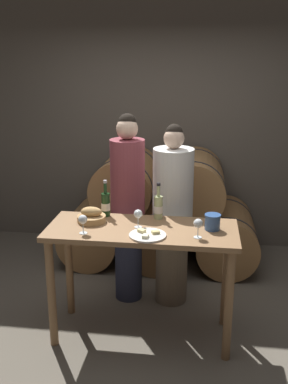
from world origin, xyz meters
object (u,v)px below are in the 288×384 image
Objects in this scene: cheese_plate at (148,235)px; wine_glass_left at (138,215)px; bread_basket at (91,216)px; wine_glass_far_left at (83,220)px; person_right at (172,216)px; wine_glass_center at (198,224)px; tasting_table at (142,247)px; wine_bottle_red at (106,204)px; blue_crock at (213,221)px; wine_bottle_white at (158,207)px; person_left at (128,207)px.

wine_glass_left reaches higher than cheese_plate.
bread_basket is 0.24m from wine_glass_far_left.
person_right is 6.03× the size of cheese_plate.
person_right reaches higher than cheese_plate.
wine_glass_left is at bearing -111.62° from person_right.
wine_glass_center is at bearing -14.02° from bread_basket.
bread_basket is 1.57× the size of wine_glass_center.
wine_glass_far_left is (-0.00, -0.24, 0.06)m from bread_basket.
tasting_table is 0.24m from cheese_plate.
wine_bottle_red is at bearing 77.64° from wine_glass_far_left.
wine_bottle_red is at bearing 167.66° from blue_crock.
wine_glass_center reaches higher than tasting_table.
wine_glass_far_left reaches higher than bread_basket.
tasting_table is at bearing -10.31° from bread_basket.
blue_crock is (0.86, -0.19, -0.04)m from wine_bottle_red.
wine_bottle_white is 0.64m from wine_glass_far_left.
person_left is 0.77m from cheese_plate.
wine_glass_left is at bearing -9.84° from bread_basket.
person_right is 0.65m from blue_crock.
blue_crock is at bearing -2.14° from bread_basket.
wine_bottle_red is at bearing 61.73° from bread_basket.
person_left is at bearing 107.31° from wine_glass_left.
bread_basket is at bearing -118.27° from wine_bottle_red.
wine_bottle_white is (0.10, 0.22, 0.26)m from tasting_table.
wine_glass_far_left is at bearing -102.36° from wine_bottle_red.
wine_bottle_red is 0.43m from wine_bottle_white.
wine_bottle_red is 2.11× the size of wine_glass_far_left.
person_left is 12.03× the size of wine_glass_left.
blue_crock is at bearing -12.34° from wine_bottle_red.
person_right reaches higher than wine_bottle_red.
person_right is at bearing -0.02° from person_left.
tasting_table is 0.48m from wine_bottle_red.
person_left is 6.33× the size of cheese_plate.
blue_crock is at bearing 4.27° from tasting_table.
wine_glass_far_left reaches higher than blue_crock.
bread_basket is at bearing 177.86° from blue_crock.
person_left is at bearing 131.41° from wine_bottle_white.
wine_glass_center is (0.45, -0.14, 0.00)m from wine_glass_left.
wine_glass_left is (0.17, -0.56, 0.14)m from person_left.
bread_basket reaches higher than tasting_table.
person_left is 0.78m from wine_glass_far_left.
wine_glass_left is (0.30, -0.22, 0.00)m from wine_bottle_red.
wine_glass_left reaches higher than blue_crock.
wine_glass_left is (-0.22, -0.56, 0.20)m from person_right.
person_right is 13.34× the size of blue_crock.
cheese_plate is (-0.13, -0.72, 0.11)m from person_right.
wine_glass_far_left is 1.00× the size of wine_glass_left.
wine_glass_center is at bearing 3.35° from cheese_plate.
wine_glass_left is (0.38, 0.17, 0.00)m from wine_glass_far_left.
blue_crock is 0.51m from cheese_plate.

